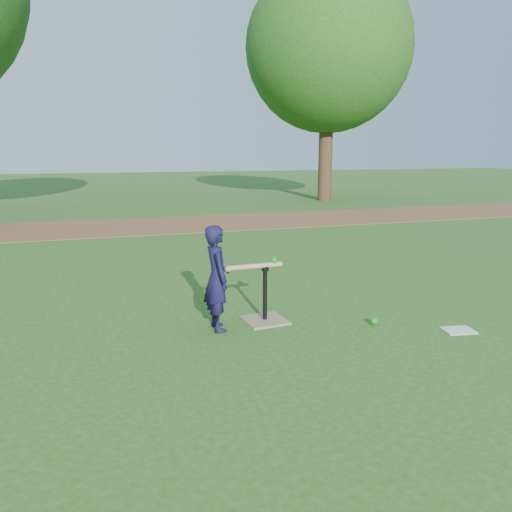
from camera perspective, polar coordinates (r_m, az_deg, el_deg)
name	(u,v)px	position (r m, az deg, el deg)	size (l,w,h in m)	color
ground	(271,321)	(5.35, 1.74, -7.47)	(80.00, 80.00, 0.00)	#285116
dirt_strip	(166,225)	(12.48, -10.23, 3.55)	(24.00, 3.00, 0.01)	brown
child	(217,278)	(4.99, -4.50, -2.54)	(0.39, 0.26, 1.07)	#131133
wiffle_ball_ground	(374,321)	(5.38, 13.31, -7.25)	(0.08, 0.08, 0.08)	#0D9715
clipboard	(459,330)	(5.47, 22.14, -7.87)	(0.30, 0.23, 0.01)	silver
batting_tee	(265,311)	(5.32, 1.03, -6.34)	(0.46, 0.46, 0.61)	#8C7C58
swing_action	(256,265)	(5.13, 0.01, -1.06)	(0.63, 0.12, 0.12)	tan
tree_right	(328,48)	(18.99, 8.28, 22.42)	(5.80, 5.80, 8.21)	#382316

